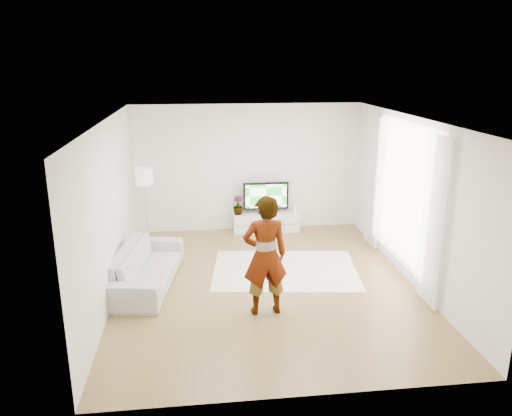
{
  "coord_description": "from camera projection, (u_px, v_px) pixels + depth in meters",
  "views": [
    {
      "loc": [
        -1.1,
        -7.74,
        3.68
      ],
      "look_at": [
        -0.12,
        0.4,
        1.25
      ],
      "focal_mm": 35.0,
      "sensor_mm": 36.0,
      "label": 1
    }
  ],
  "objects": [
    {
      "name": "rug",
      "position": [
        285.0,
        270.0,
        9.11
      ],
      "size": [
        2.8,
        2.17,
        0.01
      ],
      "primitive_type": "cube",
      "rotation": [
        0.0,
        0.0,
        -0.12
      ],
      "color": "white",
      "rests_on": "floor"
    },
    {
      "name": "sofa",
      "position": [
        146.0,
        266.0,
        8.45
      ],
      "size": [
        1.22,
        2.36,
        0.66
      ],
      "primitive_type": "imported",
      "rotation": [
        0.0,
        0.0,
        1.42
      ],
      "color": "#ACADA8",
      "rests_on": "floor"
    },
    {
      "name": "player",
      "position": [
        265.0,
        256.0,
        7.32
      ],
      "size": [
        0.7,
        0.49,
        1.83
      ],
      "primitive_type": "imported",
      "rotation": [
        0.0,
        0.0,
        3.23
      ],
      "color": "#334772",
      "rests_on": "rug"
    },
    {
      "name": "ceiling",
      "position": [
        267.0,
        119.0,
        7.75
      ],
      "size": [
        6.0,
        6.0,
        0.0
      ],
      "primitive_type": "plane",
      "color": "white",
      "rests_on": "wall_back"
    },
    {
      "name": "window",
      "position": [
        404.0,
        194.0,
        8.7
      ],
      "size": [
        0.01,
        2.6,
        2.5
      ],
      "primitive_type": "cube",
      "color": "white",
      "rests_on": "wall_right"
    },
    {
      "name": "wall_front",
      "position": [
        305.0,
        284.0,
        5.29
      ],
      "size": [
        5.0,
        0.02,
        2.8
      ],
      "primitive_type": "cube",
      "color": "white",
      "rests_on": "floor"
    },
    {
      "name": "wall_back",
      "position": [
        247.0,
        168.0,
        11.0
      ],
      "size": [
        5.0,
        0.02,
        2.8
      ],
      "primitive_type": "cube",
      "color": "white",
      "rests_on": "floor"
    },
    {
      "name": "game_console",
      "position": [
        294.0,
        208.0,
        11.14
      ],
      "size": [
        0.06,
        0.17,
        0.22
      ],
      "rotation": [
        0.0,
        0.0,
        0.04
      ],
      "color": "white",
      "rests_on": "media_console"
    },
    {
      "name": "wall_right",
      "position": [
        412.0,
        201.0,
        8.43
      ],
      "size": [
        0.02,
        6.0,
        2.8
      ],
      "primitive_type": "cube",
      "color": "white",
      "rests_on": "floor"
    },
    {
      "name": "curtain_near",
      "position": [
        433.0,
        222.0,
        7.48
      ],
      "size": [
        0.04,
        0.7,
        2.6
      ],
      "primitive_type": "cube",
      "color": "white",
      "rests_on": "floor"
    },
    {
      "name": "floor",
      "position": [
        266.0,
        284.0,
        8.54
      ],
      "size": [
        6.0,
        6.0,
        0.0
      ],
      "primitive_type": "plane",
      "color": "#A3804A",
      "rests_on": "ground"
    },
    {
      "name": "curtain_far",
      "position": [
        374.0,
        182.0,
        9.96
      ],
      "size": [
        0.04,
        0.7,
        2.6
      ],
      "primitive_type": "cube",
      "color": "white",
      "rests_on": "floor"
    },
    {
      "name": "television",
      "position": [
        266.0,
        197.0,
        11.02
      ],
      "size": [
        1.01,
        0.2,
        0.7
      ],
      "color": "black",
      "rests_on": "media_console"
    },
    {
      "name": "floor_lamp",
      "position": [
        144.0,
        180.0,
        10.18
      ],
      "size": [
        0.35,
        0.35,
        1.59
      ],
      "color": "silver",
      "rests_on": "floor"
    },
    {
      "name": "wall_left",
      "position": [
        109.0,
        211.0,
        7.86
      ],
      "size": [
        0.02,
        6.0,
        2.8
      ],
      "primitive_type": "cube",
      "color": "white",
      "rests_on": "floor"
    },
    {
      "name": "media_console",
      "position": [
        266.0,
        222.0,
        11.16
      ],
      "size": [
        1.47,
        0.42,
        0.41
      ],
      "color": "white",
      "rests_on": "floor"
    },
    {
      "name": "potted_plant",
      "position": [
        238.0,
        205.0,
        10.97
      ],
      "size": [
        0.29,
        0.29,
        0.41
      ],
      "primitive_type": "imported",
      "rotation": [
        0.0,
        0.0,
        -0.29
      ],
      "color": "#3F7238",
      "rests_on": "media_console"
    }
  ]
}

